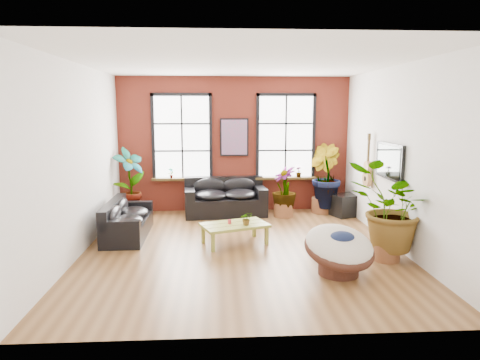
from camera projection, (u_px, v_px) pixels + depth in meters
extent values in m
cube|color=brown|center=(242.00, 249.00, 8.27)|extent=(6.00, 6.50, 0.02)
cube|color=white|center=(242.00, 62.00, 7.70)|extent=(6.00, 6.50, 0.02)
cube|color=#5B1D15|center=(234.00, 145.00, 11.19)|extent=(6.00, 0.02, 3.50)
cube|color=silver|center=(260.00, 192.00, 4.77)|extent=(6.00, 0.02, 3.50)
cube|color=silver|center=(78.00, 160.00, 7.81)|extent=(0.02, 6.50, 3.50)
cube|color=silver|center=(399.00, 158.00, 8.15)|extent=(0.02, 6.50, 3.50)
cube|color=white|center=(182.00, 137.00, 11.03)|extent=(1.40, 0.02, 2.10)
cube|color=#3A290F|center=(183.00, 179.00, 11.13)|extent=(1.60, 0.22, 0.06)
cube|color=white|center=(286.00, 137.00, 11.18)|extent=(1.40, 0.02, 2.10)
cube|color=#3A290F|center=(285.00, 178.00, 11.29)|extent=(1.60, 0.22, 0.06)
cube|color=black|center=(225.00, 206.00, 10.90)|extent=(2.11, 1.16, 0.46)
cube|color=black|center=(224.00, 185.00, 11.19)|extent=(2.05, 0.41, 0.47)
cube|color=black|center=(190.00, 193.00, 10.72)|extent=(0.32, 1.01, 0.24)
cube|color=black|center=(260.00, 191.00, 10.97)|extent=(0.32, 1.01, 0.24)
ellipsoid|color=black|center=(210.00, 195.00, 10.75)|extent=(0.92, 0.90, 0.26)
ellipsoid|color=black|center=(209.00, 187.00, 11.00)|extent=(0.87, 0.33, 0.45)
ellipsoid|color=black|center=(241.00, 194.00, 10.85)|extent=(0.92, 0.90, 0.26)
ellipsoid|color=black|center=(239.00, 186.00, 11.11)|extent=(0.87, 0.33, 0.45)
cube|color=black|center=(128.00, 228.00, 9.05)|extent=(0.82, 1.92, 0.37)
cube|color=black|center=(113.00, 211.00, 8.97)|extent=(0.22, 1.91, 0.38)
cube|color=black|center=(119.00, 226.00, 8.16)|extent=(0.80, 0.20, 0.20)
cube|color=black|center=(135.00, 206.00, 9.85)|extent=(0.80, 0.20, 0.20)
ellipsoid|color=black|center=(126.00, 221.00, 8.64)|extent=(0.68, 0.84, 0.21)
ellipsoid|color=black|center=(114.00, 215.00, 8.61)|extent=(0.22, 0.84, 0.37)
ellipsoid|color=black|center=(133.00, 212.00, 9.39)|extent=(0.68, 0.84, 0.21)
ellipsoid|color=black|center=(122.00, 206.00, 9.35)|extent=(0.22, 0.84, 0.37)
cube|color=olive|center=(235.00, 225.00, 8.52)|extent=(1.45, 1.12, 0.05)
cube|color=#3A290F|center=(237.00, 225.00, 8.40)|extent=(1.20, 0.44, 0.00)
cube|color=#3A290F|center=(232.00, 222.00, 8.62)|extent=(1.20, 0.44, 0.00)
cube|color=olive|center=(213.00, 243.00, 8.06)|extent=(0.08, 0.08, 0.36)
cube|color=olive|center=(267.00, 236.00, 8.50)|extent=(0.08, 0.08, 0.36)
cube|color=olive|center=(203.00, 234.00, 8.59)|extent=(0.08, 0.08, 0.36)
cube|color=olive|center=(254.00, 228.00, 9.03)|extent=(0.08, 0.08, 0.36)
cylinder|color=#CF333C|center=(230.00, 222.00, 8.51)|extent=(0.09, 0.09, 0.08)
cylinder|color=#432218|center=(338.00, 266.00, 6.98)|extent=(0.80, 0.80, 0.26)
torus|color=#432218|center=(339.00, 248.00, 6.93)|extent=(1.39, 1.39, 0.52)
ellipsoid|color=beige|center=(339.00, 244.00, 6.92)|extent=(1.35, 1.40, 0.70)
ellipsoid|color=#131D3E|center=(341.00, 238.00, 6.85)|extent=(0.51, 0.45, 0.20)
cube|color=black|center=(234.00, 137.00, 11.09)|extent=(0.74, 0.04, 0.98)
cube|color=#0C7F8C|center=(234.00, 137.00, 11.06)|extent=(0.66, 0.02, 0.90)
cube|color=black|center=(389.00, 161.00, 8.46)|extent=(0.06, 1.25, 0.72)
cube|color=black|center=(388.00, 161.00, 8.46)|extent=(0.01, 1.15, 0.62)
cylinder|color=#B27F4C|center=(367.00, 179.00, 9.58)|extent=(0.09, 0.38, 0.38)
cylinder|color=#B27F4C|center=(368.00, 168.00, 9.54)|extent=(0.09, 0.30, 0.30)
cylinder|color=black|center=(367.00, 179.00, 9.58)|extent=(0.09, 0.11, 0.11)
cube|color=#3A290F|center=(368.00, 151.00, 9.48)|extent=(0.04, 0.05, 0.55)
cube|color=#3A290F|center=(369.00, 137.00, 9.43)|extent=(0.06, 0.06, 0.14)
cube|color=black|center=(346.00, 205.00, 10.79)|extent=(0.81, 0.74, 0.55)
cylinder|color=brown|center=(132.00, 209.00, 10.72)|extent=(0.59, 0.59, 0.38)
cylinder|color=brown|center=(322.00, 205.00, 11.15)|extent=(0.68, 0.68, 0.39)
cylinder|color=brown|center=(386.00, 250.00, 7.62)|extent=(0.61, 0.61, 0.35)
cylinder|color=brown|center=(283.00, 210.00, 10.74)|extent=(0.55, 0.55, 0.35)
imported|color=#144C18|center=(130.00, 179.00, 10.58)|extent=(0.99, 1.01, 1.60)
imported|color=#144C18|center=(324.00, 176.00, 11.02)|extent=(1.01, 1.11, 1.64)
imported|color=#144C18|center=(390.00, 208.00, 7.52)|extent=(1.64, 1.49, 1.57)
imported|color=#144C18|center=(284.00, 189.00, 10.66)|extent=(0.82, 0.82, 1.12)
imported|color=#144C18|center=(247.00, 218.00, 8.41)|extent=(0.26, 0.23, 0.26)
imported|color=#144C18|center=(171.00, 173.00, 11.09)|extent=(0.17, 0.17, 0.27)
imported|color=#144C18|center=(299.00, 172.00, 11.28)|extent=(0.19, 0.19, 0.27)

